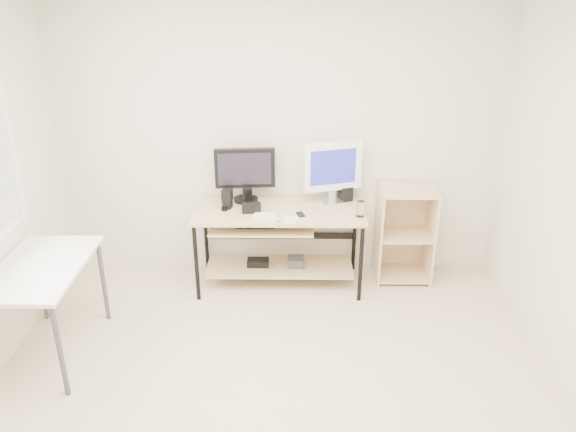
# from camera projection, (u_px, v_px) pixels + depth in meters

# --- Properties ---
(room) EXTENTS (4.01, 4.01, 2.62)m
(room) POSITION_uv_depth(u_px,v_px,m) (247.00, 228.00, 3.23)
(room) COLOR beige
(room) RESTS_ON ground
(desk) EXTENTS (1.50, 0.65, 0.75)m
(desk) POSITION_uv_depth(u_px,v_px,m) (276.00, 231.00, 5.03)
(desk) COLOR tan
(desk) RESTS_ON ground
(side_table) EXTENTS (0.60, 1.00, 0.75)m
(side_table) POSITION_uv_depth(u_px,v_px,m) (41.00, 276.00, 4.02)
(side_table) COLOR white
(side_table) RESTS_ON ground
(shelf_unit) EXTENTS (0.50, 0.40, 0.90)m
(shelf_unit) POSITION_uv_depth(u_px,v_px,m) (404.00, 232.00, 5.20)
(shelf_unit) COLOR beige
(shelf_unit) RESTS_ON ground
(black_monitor) EXTENTS (0.54, 0.22, 0.49)m
(black_monitor) POSITION_uv_depth(u_px,v_px,m) (245.00, 171.00, 5.01)
(black_monitor) COLOR black
(black_monitor) RESTS_ON desk
(white_imac) EXTENTS (0.52, 0.20, 0.56)m
(white_imac) POSITION_uv_depth(u_px,v_px,m) (333.00, 168.00, 4.96)
(white_imac) COLOR silver
(white_imac) RESTS_ON desk
(keyboard) EXTENTS (0.41, 0.23, 0.01)m
(keyboard) POSITION_uv_depth(u_px,v_px,m) (275.00, 217.00, 4.76)
(keyboard) COLOR white
(keyboard) RESTS_ON desk
(mouse) EXTENTS (0.10, 0.13, 0.04)m
(mouse) POSITION_uv_depth(u_px,v_px,m) (280.00, 217.00, 4.73)
(mouse) COLOR #B2B2B7
(mouse) RESTS_ON desk
(center_speaker) EXTENTS (0.17, 0.09, 0.08)m
(center_speaker) POSITION_uv_depth(u_px,v_px,m) (251.00, 208.00, 4.86)
(center_speaker) COLOR black
(center_speaker) RESTS_ON desk
(speaker_left) EXTENTS (0.10, 0.10, 0.17)m
(speaker_left) POSITION_uv_depth(u_px,v_px,m) (227.00, 198.00, 4.93)
(speaker_left) COLOR black
(speaker_left) RESTS_ON desk
(speaker_right) EXTENTS (0.14, 0.14, 0.13)m
(speaker_right) POSITION_uv_depth(u_px,v_px,m) (345.00, 193.00, 5.11)
(speaker_right) COLOR black
(speaker_right) RESTS_ON desk
(audio_controller) EXTENTS (0.09, 0.05, 0.17)m
(audio_controller) POSITION_uv_depth(u_px,v_px,m) (248.00, 196.00, 5.00)
(audio_controller) COLOR black
(audio_controller) RESTS_ON desk
(volume_puck) EXTENTS (0.07, 0.07, 0.03)m
(volume_puck) POSITION_uv_depth(u_px,v_px,m) (225.00, 209.00, 4.91)
(volume_puck) COLOR black
(volume_puck) RESTS_ON desk
(smartphone) EXTENTS (0.09, 0.12, 0.01)m
(smartphone) POSITION_uv_depth(u_px,v_px,m) (300.00, 214.00, 4.82)
(smartphone) COLOR black
(smartphone) RESTS_ON desk
(coaster) EXTENTS (0.11, 0.11, 0.01)m
(coaster) POSITION_uv_depth(u_px,v_px,m) (360.00, 216.00, 4.79)
(coaster) COLOR #AB734D
(coaster) RESTS_ON desk
(drinking_glass) EXTENTS (0.09, 0.09, 0.14)m
(drinking_glass) POSITION_uv_depth(u_px,v_px,m) (360.00, 209.00, 4.76)
(drinking_glass) COLOR white
(drinking_glass) RESTS_ON coaster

